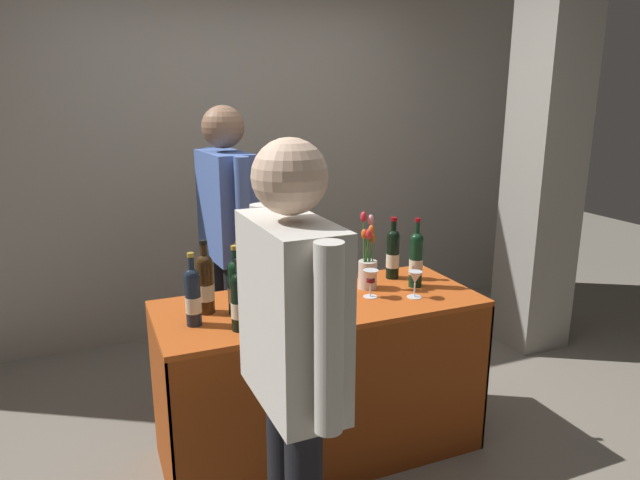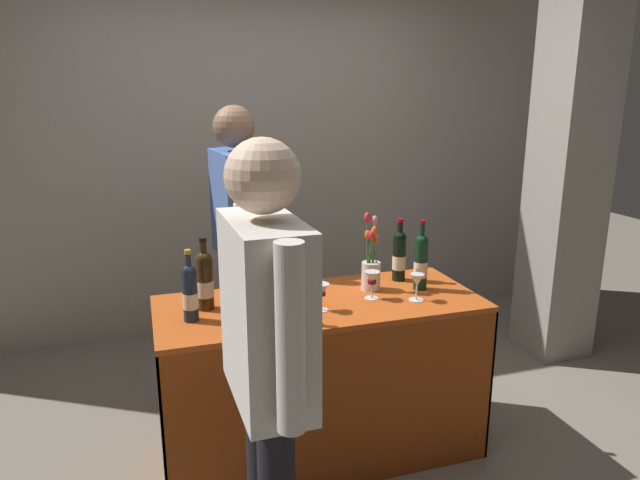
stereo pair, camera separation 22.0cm
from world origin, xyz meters
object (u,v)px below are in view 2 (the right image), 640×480
at_px(display_bottle_0, 399,255).
at_px(taster_foreground_right, 267,348).
at_px(concrete_pillar, 573,125).
at_px(tasting_table, 320,352).
at_px(wine_glass_near_vendor, 417,281).
at_px(wine_glass_mid, 372,279).
at_px(flower_vase, 371,266).
at_px(wine_glass_near_taster, 321,291).
at_px(featured_wine_bottle, 421,261).
at_px(vendor_presenter, 238,225).

distance_m(display_bottle_0, taster_foreground_right, 1.35).
height_order(concrete_pillar, display_bottle_0, concrete_pillar).
distance_m(tasting_table, taster_foreground_right, 1.02).
xyz_separation_m(tasting_table, wine_glass_near_vendor, (0.44, -0.13, 0.36)).
bearing_deg(display_bottle_0, wine_glass_mid, -138.46).
bearing_deg(wine_glass_near_vendor, taster_foreground_right, -141.93).
bearing_deg(flower_vase, wine_glass_near_vendor, -54.38).
relative_size(wine_glass_mid, wine_glass_near_taster, 1.07).
height_order(featured_wine_bottle, flower_vase, flower_vase).
bearing_deg(wine_glass_near_taster, tasting_table, 74.91).
bearing_deg(vendor_presenter, wine_glass_mid, 27.64).
bearing_deg(featured_wine_bottle, wine_glass_mid, -169.69).
height_order(vendor_presenter, taster_foreground_right, vendor_presenter).
distance_m(wine_glass_near_vendor, wine_glass_near_taster, 0.47).
relative_size(concrete_pillar, wine_glass_near_taster, 24.41).
bearing_deg(wine_glass_mid, tasting_table, 170.70).
xyz_separation_m(wine_glass_near_vendor, taster_foreground_right, (-0.87, -0.68, 0.09)).
xyz_separation_m(featured_wine_bottle, vendor_presenter, (-0.79, 0.73, 0.08)).
xyz_separation_m(tasting_table, wine_glass_mid, (0.25, -0.04, 0.36)).
bearing_deg(tasting_table, wine_glass_mid, -9.30).
distance_m(tasting_table, display_bottle_0, 0.66).
distance_m(display_bottle_0, vendor_presenter, 0.94).
bearing_deg(flower_vase, wine_glass_mid, -110.70).
bearing_deg(tasting_table, featured_wine_bottle, 1.19).
relative_size(flower_vase, taster_foreground_right, 0.24).
distance_m(wine_glass_mid, taster_foreground_right, 1.03).
xyz_separation_m(display_bottle_0, wine_glass_near_taster, (-0.52, -0.29, -0.05)).
bearing_deg(display_bottle_0, featured_wine_bottle, -76.27).
height_order(concrete_pillar, featured_wine_bottle, concrete_pillar).
distance_m(wine_glass_near_taster, flower_vase, 0.38).
distance_m(featured_wine_bottle, vendor_presenter, 1.08).
relative_size(wine_glass_near_taster, taster_foreground_right, 0.08).
relative_size(vendor_presenter, taster_foreground_right, 1.04).
height_order(wine_glass_near_vendor, vendor_presenter, vendor_presenter).
height_order(wine_glass_near_vendor, flower_vase, flower_vase).
bearing_deg(wine_glass_mid, vendor_presenter, 122.78).
relative_size(concrete_pillar, display_bottle_0, 9.43).
xyz_separation_m(featured_wine_bottle, wine_glass_mid, (-0.28, -0.05, -0.05)).
bearing_deg(wine_glass_mid, wine_glass_near_vendor, -23.84).
bearing_deg(concrete_pillar, wine_glass_mid, -158.25).
bearing_deg(taster_foreground_right, tasting_table, -29.49).
relative_size(flower_vase, vendor_presenter, 0.23).
distance_m(display_bottle_0, flower_vase, 0.22).
relative_size(wine_glass_near_vendor, vendor_presenter, 0.08).
distance_m(vendor_presenter, taster_foreground_right, 1.57).
bearing_deg(featured_wine_bottle, wine_glass_near_taster, -167.51).
bearing_deg(tasting_table, wine_glass_near_taster, -105.09).
bearing_deg(wine_glass_near_vendor, wine_glass_near_taster, 178.41).
bearing_deg(vendor_presenter, flower_vase, 34.58).
xyz_separation_m(concrete_pillar, display_bottle_0, (-1.41, -0.44, -0.62)).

